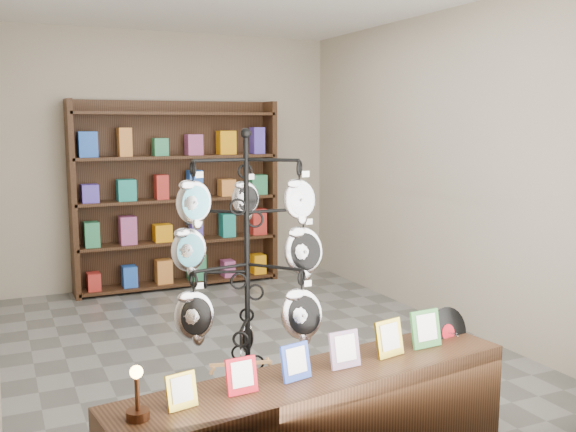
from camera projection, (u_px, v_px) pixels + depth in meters
name	position (u px, v px, depth m)	size (l,w,h in m)	color
ground	(248.00, 345.00, 5.65)	(5.00, 5.00, 0.00)	slate
room_envelope	(246.00, 134.00, 5.39)	(5.00, 5.00, 5.00)	#AEA08C
display_tree	(247.00, 265.00, 3.80)	(1.03, 1.02, 1.91)	black
front_shelf	(320.00, 423.00, 3.54)	(2.43, 0.80, 0.84)	black
back_shelving	(177.00, 201.00, 7.57)	(2.42, 0.36, 2.20)	black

